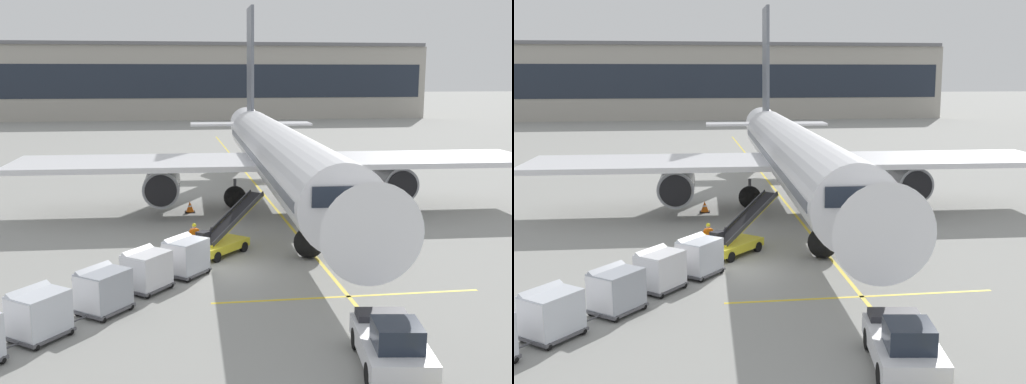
% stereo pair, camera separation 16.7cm
% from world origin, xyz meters
% --- Properties ---
extents(ground_plane, '(600.00, 600.00, 0.00)m').
position_xyz_m(ground_plane, '(0.00, 0.00, 0.00)').
color(ground_plane, gray).
extents(parked_airplane, '(36.56, 46.88, 15.89)m').
position_xyz_m(parked_airplane, '(4.92, 13.64, 4.02)').
color(parked_airplane, white).
rests_on(parked_airplane, ground).
extents(belt_loader, '(4.54, 4.74, 2.99)m').
position_xyz_m(belt_loader, '(0.06, 3.27, 0.86)').
color(belt_loader, gold).
rests_on(belt_loader, ground).
extents(baggage_cart_lead, '(2.50, 2.63, 1.91)m').
position_xyz_m(baggage_cart_lead, '(-2.04, -0.28, 1.00)').
color(baggage_cart_lead, '#515156').
rests_on(baggage_cart_lead, ground).
extents(baggage_cart_second, '(2.50, 2.63, 1.91)m').
position_xyz_m(baggage_cart_second, '(-3.84, -2.22, 1.00)').
color(baggage_cart_second, '#515156').
rests_on(baggage_cart_second, ground).
extents(baggage_cart_third, '(2.50, 2.63, 1.91)m').
position_xyz_m(baggage_cart_third, '(-5.51, -4.68, 1.00)').
color(baggage_cart_third, '#515156').
rests_on(baggage_cart_third, ground).
extents(baggage_cart_fourth, '(2.50, 2.63, 1.91)m').
position_xyz_m(baggage_cart_fourth, '(-7.61, -6.96, 1.00)').
color(baggage_cart_fourth, '#515156').
rests_on(baggage_cart_fourth, ground).
extents(pushback_tug, '(2.69, 4.65, 1.83)m').
position_xyz_m(pushback_tug, '(4.38, -11.01, 0.83)').
color(pushback_tug, silver).
rests_on(pushback_tug, ground).
extents(ground_crew_by_loader, '(0.54, 0.37, 1.74)m').
position_xyz_m(ground_crew_by_loader, '(-1.44, 3.22, 1.00)').
color(ground_crew_by_loader, '#514C42').
rests_on(ground_crew_by_loader, ground).
extents(ground_crew_by_carts, '(0.28, 0.57, 1.74)m').
position_xyz_m(ground_crew_by_carts, '(-1.75, 1.03, 1.00)').
color(ground_crew_by_carts, '#333847').
rests_on(ground_crew_by_carts, ground).
extents(safety_cone_engine_keepout, '(0.70, 0.70, 0.78)m').
position_xyz_m(safety_cone_engine_keepout, '(-1.26, 13.94, 0.38)').
color(safety_cone_engine_keepout, black).
rests_on(safety_cone_engine_keepout, ground).
extents(apron_guidance_line_lead_in, '(0.20, 110.00, 0.01)m').
position_xyz_m(apron_guidance_line_lead_in, '(4.92, 12.81, 0.00)').
color(apron_guidance_line_lead_in, yellow).
rests_on(apron_guidance_line_lead_in, ground).
extents(apron_guidance_line_stop_bar, '(12.00, 0.20, 0.01)m').
position_xyz_m(apron_guidance_line_stop_bar, '(4.89, -4.24, 0.00)').
color(apron_guidance_line_stop_bar, yellow).
rests_on(apron_guidance_line_stop_bar, ground).
extents(terminal_building, '(96.60, 22.26, 16.02)m').
position_xyz_m(terminal_building, '(5.12, 114.12, 7.96)').
color(terminal_building, '#A8A399').
rests_on(terminal_building, ground).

